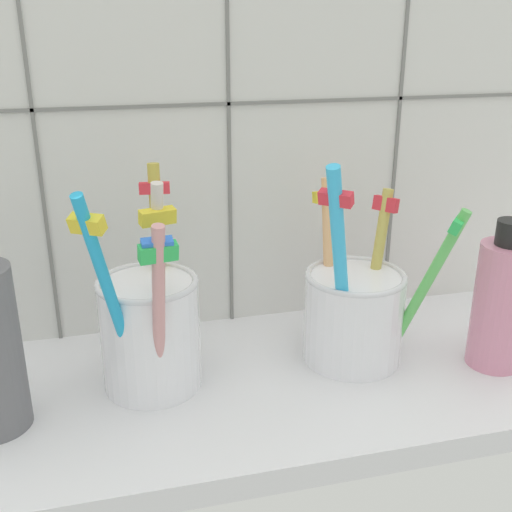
# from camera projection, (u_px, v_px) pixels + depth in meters

# --- Properties ---
(counter_slab) EXTENTS (0.64, 0.22, 0.02)m
(counter_slab) POSITION_uv_depth(u_px,v_px,m) (260.00, 388.00, 0.51)
(counter_slab) COLOR silver
(counter_slab) RESTS_ON ground
(tile_wall_back) EXTENTS (0.64, 0.02, 0.45)m
(tile_wall_back) POSITION_uv_depth(u_px,v_px,m) (226.00, 102.00, 0.54)
(tile_wall_back) COLOR silver
(tile_wall_back) RESTS_ON ground
(toothbrush_cup_left) EXTENTS (0.09, 0.11, 0.18)m
(toothbrush_cup_left) POSITION_uv_depth(u_px,v_px,m) (150.00, 327.00, 0.48)
(toothbrush_cup_left) COLOR white
(toothbrush_cup_left) RESTS_ON counter_slab
(toothbrush_cup_right) EXTENTS (0.12, 0.10, 0.18)m
(toothbrush_cup_right) POSITION_uv_depth(u_px,v_px,m) (354.00, 310.00, 0.52)
(toothbrush_cup_right) COLOR white
(toothbrush_cup_right) RESTS_ON counter_slab
(soap_bottle) EXTENTS (0.04, 0.04, 0.13)m
(soap_bottle) POSITION_uv_depth(u_px,v_px,m) (501.00, 302.00, 0.51)
(soap_bottle) COLOR pink
(soap_bottle) RESTS_ON counter_slab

